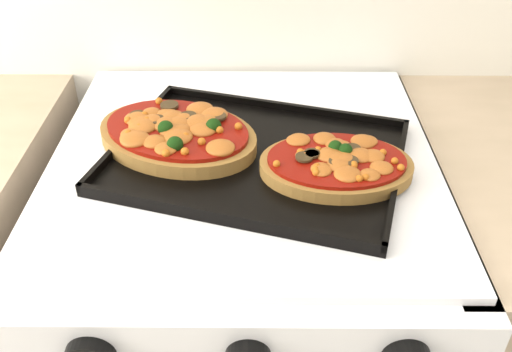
# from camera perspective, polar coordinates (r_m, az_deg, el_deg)

# --- Properties ---
(stove) EXTENTS (0.60, 0.60, 0.91)m
(stove) POSITION_cam_1_polar(r_m,az_deg,el_deg) (1.19, -0.95, -16.42)
(stove) COLOR silver
(stove) RESTS_ON floor
(control_panel) EXTENTS (0.60, 0.02, 0.09)m
(control_panel) POSITION_cam_1_polar(r_m,az_deg,el_deg) (0.68, -1.85, -16.55)
(control_panel) COLOR silver
(control_panel) RESTS_ON stove
(baking_tray) EXTENTS (0.49, 0.42, 0.02)m
(baking_tray) POSITION_cam_1_polar(r_m,az_deg,el_deg) (0.85, 0.02, 2.07)
(baking_tray) COLOR black
(baking_tray) RESTS_ON stove
(pizza_left) EXTENTS (0.31, 0.27, 0.04)m
(pizza_left) POSITION_cam_1_polar(r_m,az_deg,el_deg) (0.88, -7.88, 4.30)
(pizza_left) COLOR olive
(pizza_left) RESTS_ON baking_tray
(pizza_right) EXTENTS (0.22, 0.16, 0.03)m
(pizza_right) POSITION_cam_1_polar(r_m,az_deg,el_deg) (0.82, 8.03, 1.27)
(pizza_right) COLOR olive
(pizza_right) RESTS_ON baking_tray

